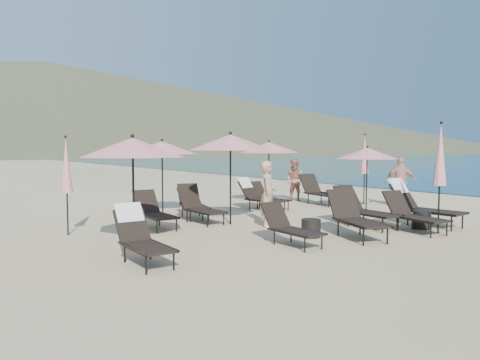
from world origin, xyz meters
TOP-DOWN VIEW (x-y plane):
  - ground at (0.00, 0.00)m, footprint 800.00×800.00m
  - volcanic_headland at (71.37, 302.62)m, footprint 690.00×690.00m
  - lounger_0 at (-5.54, 0.39)m, footprint 0.62×1.61m
  - lounger_1 at (-2.43, -0.02)m, footprint 0.57×1.47m
  - lounger_2 at (-0.70, -0.26)m, footprint 1.24×1.91m
  - lounger_3 at (0.56, 0.55)m, footprint 0.76×1.80m
  - lounger_4 at (1.00, -0.55)m, footprint 0.86×1.71m
  - lounger_5 at (2.00, -0.07)m, footprint 0.86×1.96m
  - lounger_6 at (-3.86, 3.46)m, footprint 0.65×1.61m
  - lounger_7 at (-2.48, 3.56)m, footprint 0.68×1.62m
  - lounger_8 at (-2.20, 4.45)m, footprint 1.04×1.74m
  - lounger_9 at (0.76, 4.72)m, footprint 0.71×1.56m
  - lounger_10 at (0.34, 4.67)m, footprint 0.99×1.75m
  - lounger_11 at (2.99, 4.56)m, footprint 0.92×1.90m
  - umbrella_open_0 at (-5.20, 1.50)m, footprint 2.12×2.12m
  - umbrella_open_1 at (-1.99, 2.83)m, footprint 2.26×2.26m
  - umbrella_open_2 at (2.97, 2.48)m, footprint 1.92×1.92m
  - umbrella_open_3 at (-2.67, 5.43)m, footprint 2.11×2.11m
  - umbrella_open_4 at (1.62, 5.73)m, footprint 2.12×2.12m
  - umbrella_closed_0 at (1.33, -1.01)m, footprint 0.31×0.31m
  - umbrella_closed_1 at (4.49, 3.85)m, footprint 0.29×0.29m
  - umbrella_closed_2 at (-5.88, 3.75)m, footprint 0.27×0.27m
  - side_table_0 at (-1.49, 0.34)m, footprint 0.43×0.43m
  - side_table_1 at (1.54, -0.44)m, footprint 0.44×0.44m
  - beachgoer_a at (-1.41, 1.98)m, footprint 0.72×0.72m
  - beachgoer_b at (2.99, 5.86)m, footprint 0.86×0.95m
  - beachgoer_c at (4.74, 2.50)m, footprint 0.98×1.04m

SIDE VIEW (x-z plane):
  - ground at x=0.00m, z-range 0.00..0.00m
  - side_table_0 at x=-1.49m, z-range 0.00..0.41m
  - side_table_1 at x=1.54m, z-range 0.00..0.45m
  - lounger_1 at x=-2.43m, z-range -0.03..0.82m
  - lounger_9 at x=0.76m, z-range -0.03..0.84m
  - lounger_6 at x=-3.86m, z-range -0.03..0.89m
  - lounger_7 at x=-2.48m, z-range -0.03..0.89m
  - lounger_8 at x=-2.20m, z-range -0.03..0.91m
  - lounger_4 at x=1.00m, z-range -0.03..0.91m
  - lounger_0 at x=-5.54m, z-range -0.02..0.97m
  - lounger_3 at x=0.56m, z-range -0.03..0.99m
  - lounger_2 at x=-0.70m, z-range -0.03..0.99m
  - lounger_11 at x=2.99m, z-range -0.03..1.02m
  - lounger_10 at x=0.34m, z-range -0.02..1.01m
  - lounger_5 at x=2.00m, z-range -0.03..1.16m
  - beachgoer_b at x=2.99m, z-range 0.00..1.59m
  - beachgoer_a at x=-1.41m, z-range 0.00..1.68m
  - beachgoer_c at x=4.74m, z-range 0.00..1.72m
  - umbrella_closed_2 at x=-5.88m, z-range 0.45..2.74m
  - umbrella_closed_1 at x=4.49m, z-range 0.49..3.01m
  - umbrella_closed_0 at x=1.33m, z-range 0.51..3.14m
  - umbrella_open_2 at x=2.97m, z-range 0.79..2.86m
  - umbrella_open_3 at x=-2.67m, z-range 0.87..3.15m
  - umbrella_open_4 at x=1.62m, z-range 0.88..3.15m
  - umbrella_open_0 at x=-5.20m, z-range 0.88..3.15m
  - umbrella_open_1 at x=-1.99m, z-range 0.93..3.36m
  - volcanic_headland at x=71.37m, z-range -1.01..53.99m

